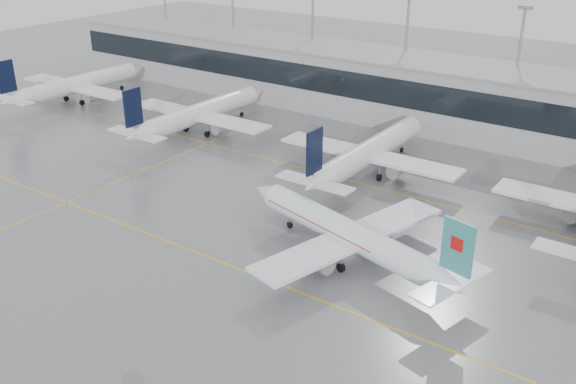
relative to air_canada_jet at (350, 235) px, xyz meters
The scene contains 12 objects.
ground 14.65m from the air_canada_jet, 140.32° to the right, with size 320.00×320.00×0.00m, color slate.
taxi_line_main 14.64m from the air_canada_jet, 140.32° to the right, with size 120.00×0.25×0.01m, color gold.
taxi_line_north 23.85m from the air_canada_jet, 117.67° to the left, with size 120.00×0.25×0.01m, color gold.
taxi_line_cross 41.53m from the air_canada_jet, behind, with size 0.25×60.00×0.01m, color gold.
terminal 54.09m from the air_canada_jet, 101.71° to the left, with size 180.00×15.00×12.00m, color #96969A.
terminal_glass 46.84m from the air_canada_jet, 103.59° to the left, with size 180.00×0.20×5.00m, color black.
terminal_roof 54.74m from the air_canada_jet, 101.71° to the left, with size 182.00×16.00×0.40m, color gray.
light_masts 60.74m from the air_canada_jet, 100.54° to the left, with size 156.40×1.00×22.60m.
air_canada_jet is the anchor object (origin of this frame).
parked_jet_a 84.62m from the air_canada_jet, 163.10° to the left, with size 29.64×36.96×11.72m.
parked_jet_b 52.13m from the air_canada_jet, 151.85° to the left, with size 29.64×36.96×11.72m.
parked_jet_c 26.93m from the air_canada_jet, 114.03° to the left, with size 29.64×36.96×11.72m.
Camera 1 is at (43.08, -49.22, 38.80)m, focal length 40.00 mm.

